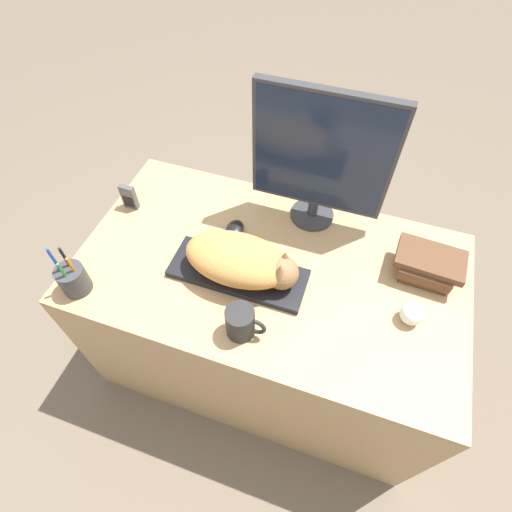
{
  "coord_description": "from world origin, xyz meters",
  "views": [
    {
      "loc": [
        0.21,
        -0.39,
        1.8
      ],
      "look_at": [
        -0.04,
        0.35,
        0.76
      ],
      "focal_mm": 28.0,
      "sensor_mm": 36.0,
      "label": 1
    }
  ],
  "objects_px": {
    "keyboard": "(238,273)",
    "computer_mouse": "(234,229)",
    "book_stack": "(427,266)",
    "cat": "(243,261)",
    "monitor": "(321,157)",
    "pen_cup": "(73,279)",
    "phone": "(129,197)",
    "coffee_mug": "(241,322)",
    "baseball": "(412,314)"
  },
  "relations": [
    {
      "from": "coffee_mug",
      "to": "monitor",
      "type": "bearing_deg",
      "value": 80.85
    },
    {
      "from": "coffee_mug",
      "to": "baseball",
      "type": "height_order",
      "value": "coffee_mug"
    },
    {
      "from": "cat",
      "to": "computer_mouse",
      "type": "height_order",
      "value": "cat"
    },
    {
      "from": "coffee_mug",
      "to": "book_stack",
      "type": "distance_m",
      "value": 0.63
    },
    {
      "from": "phone",
      "to": "book_stack",
      "type": "bearing_deg",
      "value": 1.96
    },
    {
      "from": "keyboard",
      "to": "phone",
      "type": "height_order",
      "value": "phone"
    },
    {
      "from": "coffee_mug",
      "to": "phone",
      "type": "distance_m",
      "value": 0.67
    },
    {
      "from": "computer_mouse",
      "to": "pen_cup",
      "type": "bearing_deg",
      "value": -135.55
    },
    {
      "from": "book_stack",
      "to": "phone",
      "type": "bearing_deg",
      "value": -178.04
    },
    {
      "from": "pen_cup",
      "to": "coffee_mug",
      "type": "bearing_deg",
      "value": 2.91
    },
    {
      "from": "keyboard",
      "to": "pen_cup",
      "type": "height_order",
      "value": "pen_cup"
    },
    {
      "from": "keyboard",
      "to": "cat",
      "type": "xyz_separation_m",
      "value": [
        0.02,
        -0.0,
        0.08
      ]
    },
    {
      "from": "pen_cup",
      "to": "keyboard",
      "type": "bearing_deg",
      "value": 24.52
    },
    {
      "from": "keyboard",
      "to": "phone",
      "type": "relative_size",
      "value": 4.46
    },
    {
      "from": "monitor",
      "to": "computer_mouse",
      "type": "bearing_deg",
      "value": -145.77
    },
    {
      "from": "coffee_mug",
      "to": "pen_cup",
      "type": "height_order",
      "value": "pen_cup"
    },
    {
      "from": "keyboard",
      "to": "computer_mouse",
      "type": "bearing_deg",
      "value": 114.49
    },
    {
      "from": "computer_mouse",
      "to": "pen_cup",
      "type": "relative_size",
      "value": 0.44
    },
    {
      "from": "pen_cup",
      "to": "baseball",
      "type": "distance_m",
      "value": 1.05
    },
    {
      "from": "coffee_mug",
      "to": "book_stack",
      "type": "height_order",
      "value": "coffee_mug"
    },
    {
      "from": "keyboard",
      "to": "book_stack",
      "type": "distance_m",
      "value": 0.61
    },
    {
      "from": "keyboard",
      "to": "cat",
      "type": "height_order",
      "value": "cat"
    },
    {
      "from": "baseball",
      "to": "pen_cup",
      "type": "bearing_deg",
      "value": -167.32
    },
    {
      "from": "computer_mouse",
      "to": "keyboard",
      "type": "bearing_deg",
      "value": -65.51
    },
    {
      "from": "phone",
      "to": "book_stack",
      "type": "xyz_separation_m",
      "value": [
        1.07,
        0.04,
        0.0
      ]
    },
    {
      "from": "computer_mouse",
      "to": "book_stack",
      "type": "bearing_deg",
      "value": 2.64
    },
    {
      "from": "monitor",
      "to": "pen_cup",
      "type": "xyz_separation_m",
      "value": [
        -0.64,
        -0.55,
        -0.22
      ]
    },
    {
      "from": "cat",
      "to": "pen_cup",
      "type": "distance_m",
      "value": 0.54
    },
    {
      "from": "keyboard",
      "to": "baseball",
      "type": "relative_size",
      "value": 6.47
    },
    {
      "from": "baseball",
      "to": "book_stack",
      "type": "height_order",
      "value": "book_stack"
    },
    {
      "from": "computer_mouse",
      "to": "baseball",
      "type": "relative_size",
      "value": 1.27
    },
    {
      "from": "book_stack",
      "to": "keyboard",
      "type": "bearing_deg",
      "value": -160.81
    },
    {
      "from": "coffee_mug",
      "to": "book_stack",
      "type": "relative_size",
      "value": 0.56
    },
    {
      "from": "monitor",
      "to": "pen_cup",
      "type": "height_order",
      "value": "monitor"
    },
    {
      "from": "cat",
      "to": "monitor",
      "type": "bearing_deg",
      "value": 66.55
    },
    {
      "from": "keyboard",
      "to": "computer_mouse",
      "type": "relative_size",
      "value": 5.11
    },
    {
      "from": "pen_cup",
      "to": "phone",
      "type": "xyz_separation_m",
      "value": [
        -0.02,
        0.38,
        -0.0
      ]
    },
    {
      "from": "cat",
      "to": "phone",
      "type": "relative_size",
      "value": 3.68
    },
    {
      "from": "coffee_mug",
      "to": "phone",
      "type": "relative_size",
      "value": 1.22
    },
    {
      "from": "computer_mouse",
      "to": "phone",
      "type": "bearing_deg",
      "value": -179.11
    },
    {
      "from": "cat",
      "to": "keyboard",
      "type": "bearing_deg",
      "value": 180.0
    },
    {
      "from": "cat",
      "to": "monitor",
      "type": "xyz_separation_m",
      "value": [
        0.15,
        0.34,
        0.19
      ]
    },
    {
      "from": "computer_mouse",
      "to": "phone",
      "type": "relative_size",
      "value": 0.87
    },
    {
      "from": "cat",
      "to": "book_stack",
      "type": "distance_m",
      "value": 0.6
    },
    {
      "from": "monitor",
      "to": "baseball",
      "type": "xyz_separation_m",
      "value": [
        0.39,
        -0.32,
        -0.24
      ]
    },
    {
      "from": "pen_cup",
      "to": "baseball",
      "type": "bearing_deg",
      "value": 12.68
    },
    {
      "from": "computer_mouse",
      "to": "pen_cup",
      "type": "xyz_separation_m",
      "value": [
        -0.39,
        -0.39,
        0.04
      ]
    },
    {
      "from": "keyboard",
      "to": "monitor",
      "type": "xyz_separation_m",
      "value": [
        0.17,
        0.34,
        0.26
      ]
    },
    {
      "from": "cat",
      "to": "phone",
      "type": "bearing_deg",
      "value": 162.12
    },
    {
      "from": "baseball",
      "to": "book_stack",
      "type": "bearing_deg",
      "value": 81.83
    }
  ]
}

